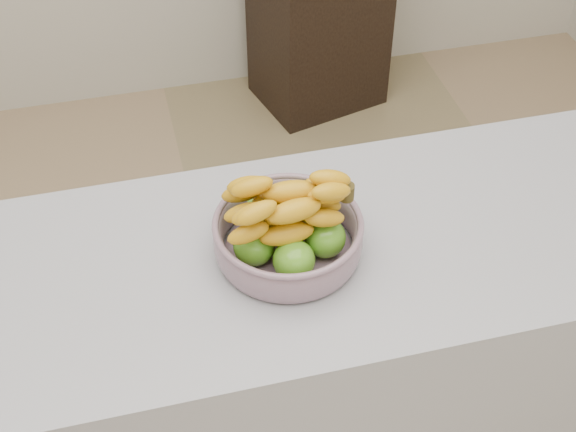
# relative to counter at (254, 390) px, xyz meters

# --- Properties ---
(counter) EXTENTS (2.00, 0.60, 0.90)m
(counter) POSITION_rel_counter_xyz_m (0.00, 0.00, 0.00)
(counter) COLOR #A5A5AD
(counter) RESTS_ON ground
(cabinet) EXTENTS (0.57, 0.50, 0.87)m
(cabinet) POSITION_rel_counter_xyz_m (0.65, 1.76, -0.01)
(cabinet) COLOR black
(cabinet) RESTS_ON ground
(fruit_bowl) EXTENTS (0.30, 0.30, 0.18)m
(fruit_bowl) POSITION_rel_counter_xyz_m (0.08, -0.00, 0.51)
(fruit_bowl) COLOR #8A9AA6
(fruit_bowl) RESTS_ON counter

